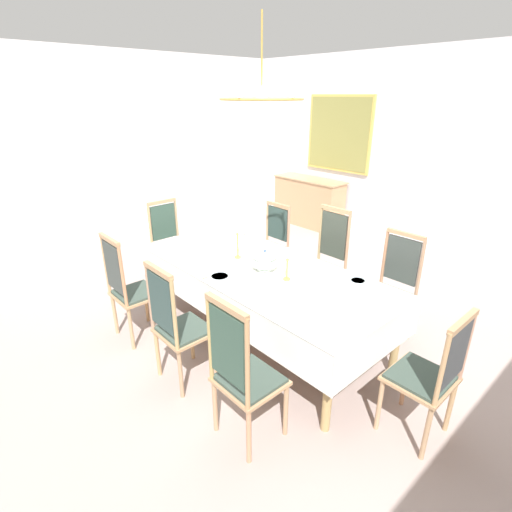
# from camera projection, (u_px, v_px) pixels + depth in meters

# --- Properties ---
(ground) EXTENTS (7.54, 6.65, 0.04)m
(ground) POSITION_uv_depth(u_px,v_px,m) (276.00, 329.00, 4.29)
(ground) COLOR #A4918A
(back_wall) EXTENTS (7.54, 0.08, 3.02)m
(back_wall) POSITION_uv_depth(u_px,v_px,m) (438.00, 157.00, 5.79)
(back_wall) COLOR silver
(back_wall) RESTS_ON ground
(left_wall) EXTENTS (0.08, 6.65, 3.02)m
(left_wall) POSITION_uv_depth(u_px,v_px,m) (112.00, 151.00, 6.31)
(left_wall) COLOR silver
(left_wall) RESTS_ON ground
(dining_table) EXTENTS (2.70, 1.17, 0.78)m
(dining_table) POSITION_uv_depth(u_px,v_px,m) (261.00, 275.00, 3.87)
(dining_table) COLOR tan
(dining_table) RESTS_ON ground
(tablecloth) EXTENTS (2.72, 1.19, 0.35)m
(tablecloth) POSITION_uv_depth(u_px,v_px,m) (261.00, 276.00, 3.87)
(tablecloth) COLOR white
(tablecloth) RESTS_ON dining_table
(chair_south_a) EXTENTS (0.44, 0.42, 1.14)m
(chair_south_a) POSITION_uv_depth(u_px,v_px,m) (129.00, 287.00, 3.90)
(chair_south_a) COLOR tan
(chair_south_a) RESTS_ON ground
(chair_north_a) EXTENTS (0.44, 0.42, 1.07)m
(chair_north_a) POSITION_uv_depth(u_px,v_px,m) (271.00, 243.00, 5.13)
(chair_north_a) COLOR tan
(chair_north_a) RESTS_ON ground
(chair_south_b) EXTENTS (0.44, 0.42, 1.13)m
(chair_south_b) POSITION_uv_depth(u_px,v_px,m) (177.00, 324.00, 3.28)
(chair_south_b) COLOR tan
(chair_south_b) RESTS_ON ground
(chair_north_b) EXTENTS (0.44, 0.42, 1.20)m
(chair_north_b) POSITION_uv_depth(u_px,v_px,m) (326.00, 259.00, 4.50)
(chair_north_b) COLOR tan
(chair_north_b) RESTS_ON ground
(chair_south_c) EXTENTS (0.44, 0.42, 1.18)m
(chair_south_c) POSITION_uv_depth(u_px,v_px,m) (242.00, 372.00, 2.69)
(chair_south_c) COLOR tan
(chair_south_c) RESTS_ON ground
(chair_north_c) EXTENTS (0.44, 0.42, 1.13)m
(chair_north_c) POSITION_uv_depth(u_px,v_px,m) (392.00, 286.00, 3.92)
(chair_north_c) COLOR tan
(chair_north_c) RESTS_ON ground
(chair_head_west) EXTENTS (0.42, 0.44, 1.11)m
(chair_head_west) POSITION_uv_depth(u_px,v_px,m) (170.00, 242.00, 5.12)
(chair_head_west) COLOR tan
(chair_head_west) RESTS_ON ground
(chair_head_east) EXTENTS (0.42, 0.44, 1.06)m
(chair_head_east) POSITION_uv_depth(u_px,v_px,m) (431.00, 374.00, 2.73)
(chair_head_east) COLOR tan
(chair_head_east) RESTS_ON ground
(soup_tureen) EXTENTS (0.26, 0.26, 0.21)m
(soup_tureen) POSITION_uv_depth(u_px,v_px,m) (265.00, 260.00, 3.76)
(soup_tureen) COLOR white
(soup_tureen) RESTS_ON tablecloth
(candlestick_west) EXTENTS (0.07, 0.07, 0.38)m
(candlestick_west) POSITION_uv_depth(u_px,v_px,m) (238.00, 244.00, 4.02)
(candlestick_west) COLOR gold
(candlestick_west) RESTS_ON tablecloth
(candlestick_east) EXTENTS (0.07, 0.07, 0.32)m
(candlestick_east) POSITION_uv_depth(u_px,v_px,m) (287.00, 267.00, 3.55)
(candlestick_east) COLOR gold
(candlestick_east) RESTS_ON tablecloth
(bowl_near_left) EXTENTS (0.17, 0.17, 0.04)m
(bowl_near_left) POSITION_uv_depth(u_px,v_px,m) (232.00, 230.00, 4.84)
(bowl_near_left) COLOR white
(bowl_near_left) RESTS_ON tablecloth
(bowl_near_right) EXTENTS (0.19, 0.19, 0.04)m
(bowl_near_right) POSITION_uv_depth(u_px,v_px,m) (220.00, 278.00, 3.58)
(bowl_near_right) COLOR white
(bowl_near_right) RESTS_ON tablecloth
(bowl_far_left) EXTENTS (0.15, 0.15, 0.03)m
(bowl_far_left) POSITION_uv_depth(u_px,v_px,m) (239.00, 288.00, 3.40)
(bowl_far_left) COLOR white
(bowl_far_left) RESTS_ON tablecloth
(bowl_far_right) EXTENTS (0.15, 0.15, 0.04)m
(bowl_far_right) POSITION_uv_depth(u_px,v_px,m) (358.00, 282.00, 3.51)
(bowl_far_right) COLOR white
(bowl_far_right) RESTS_ON tablecloth
(spoon_primary) EXTENTS (0.05, 0.18, 0.01)m
(spoon_primary) POSITION_uv_depth(u_px,v_px,m) (228.00, 229.00, 4.94)
(spoon_primary) COLOR gold
(spoon_primary) RESTS_ON tablecloth
(spoon_secondary) EXTENTS (0.03, 0.18, 0.01)m
(spoon_secondary) POSITION_uv_depth(u_px,v_px,m) (214.00, 274.00, 3.69)
(spoon_secondary) COLOR gold
(spoon_secondary) RESTS_ON tablecloth
(sideboard) EXTENTS (1.44, 0.48, 0.90)m
(sideboard) POSITION_uv_depth(u_px,v_px,m) (308.00, 202.00, 7.49)
(sideboard) COLOR tan
(sideboard) RESTS_ON ground
(framed_painting) EXTENTS (1.32, 0.05, 1.29)m
(framed_painting) POSITION_uv_depth(u_px,v_px,m) (339.00, 134.00, 6.88)
(framed_painting) COLOR #D1B251
(chandelier) EXTENTS (0.71, 0.70, 0.66)m
(chandelier) POSITION_uv_depth(u_px,v_px,m) (262.00, 98.00, 3.24)
(chandelier) COLOR gold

